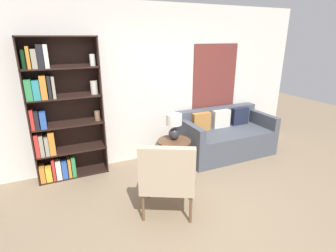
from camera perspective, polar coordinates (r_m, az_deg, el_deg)
name	(u,v)px	position (r m, az deg, el deg)	size (l,w,h in m)	color
ground_plane	(203,220)	(3.49, 7.68, -19.53)	(14.00, 14.00, 0.00)	#847056
wall_back	(147,85)	(4.65, -4.67, 8.83)	(6.40, 0.08, 2.70)	silver
bookshelf	(57,115)	(4.28, -23.08, 2.12)	(1.06, 0.30, 2.17)	black
armchair	(167,176)	(3.22, -0.13, -10.78)	(0.85, 0.81, 0.98)	brown
couch	(225,137)	(5.17, 12.20, -2.26)	(1.74, 0.91, 0.84)	#474C56
side_table	(174,143)	(4.35, 1.36, -3.80)	(0.55, 0.55, 0.53)	brown
table_lamp	(174,125)	(4.28, 1.32, 0.30)	(0.26, 0.26, 0.44)	#2D2D33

